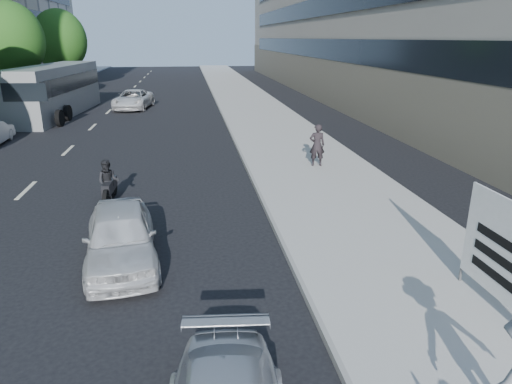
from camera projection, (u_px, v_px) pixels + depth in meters
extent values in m
plane|color=black|center=(235.00, 299.00, 9.27)|extent=(160.00, 160.00, 0.00)
cube|color=#AEAAA3|center=(266.00, 121.00, 28.53)|extent=(5.00, 120.00, 0.15)
cylinder|color=#382616|center=(18.00, 86.00, 35.04)|extent=(0.30, 0.30, 2.97)
ellipsoid|color=#265416|center=(11.00, 40.00, 33.95)|extent=(4.80, 4.80, 5.52)
cylinder|color=#382616|center=(64.00, 75.00, 48.22)|extent=(0.30, 0.30, 2.62)
ellipsoid|color=#265416|center=(60.00, 40.00, 47.10)|extent=(5.40, 5.40, 6.21)
imported|color=black|center=(317.00, 145.00, 18.12)|extent=(0.66, 0.47, 1.69)
cylinder|color=#4C4C4C|center=(467.00, 233.00, 9.35)|extent=(0.06, 0.06, 2.20)
cube|color=black|center=(499.00, 240.00, 8.31)|extent=(0.01, 1.30, 0.18)
cube|color=black|center=(496.00, 257.00, 8.42)|extent=(0.01, 1.30, 0.18)
cube|color=black|center=(493.00, 274.00, 8.53)|extent=(0.01, 1.30, 0.18)
imported|color=silver|center=(121.00, 236.00, 10.60)|extent=(2.10, 4.12, 1.34)
imported|color=silver|center=(133.00, 99.00, 33.87)|extent=(2.93, 5.20, 1.37)
cylinder|color=black|center=(107.00, 200.00, 14.01)|extent=(0.15, 0.65, 0.64)
cylinder|color=black|center=(113.00, 186.00, 15.32)|extent=(0.15, 0.65, 0.64)
cube|color=black|center=(109.00, 186.00, 14.59)|extent=(0.31, 1.21, 0.35)
imported|color=black|center=(108.00, 182.00, 14.45)|extent=(0.72, 0.58, 1.42)
cube|color=gray|center=(55.00, 91.00, 30.80)|extent=(3.55, 12.17, 3.30)
cube|color=black|center=(34.00, 82.00, 30.45)|extent=(1.08, 11.46, 1.00)
cube|color=black|center=(74.00, 82.00, 30.80)|extent=(1.08, 11.46, 1.00)
cube|color=black|center=(24.00, 92.00, 24.98)|extent=(2.40, 0.27, 1.00)
cylinder|color=black|center=(15.00, 119.00, 26.79)|extent=(0.34, 1.02, 1.00)
cylinder|color=black|center=(60.00, 118.00, 27.13)|extent=(0.34, 1.02, 1.00)
cylinder|color=black|center=(26.00, 114.00, 28.66)|extent=(0.34, 1.02, 1.00)
cylinder|color=black|center=(68.00, 113.00, 29.00)|extent=(0.34, 1.02, 1.00)
cylinder|color=black|center=(53.00, 101.00, 34.28)|extent=(0.34, 1.02, 1.00)
cylinder|color=black|center=(87.00, 101.00, 34.62)|extent=(0.34, 1.02, 1.00)
cylinder|color=black|center=(58.00, 99.00, 35.69)|extent=(0.34, 1.02, 1.00)
cylinder|color=black|center=(91.00, 98.00, 36.03)|extent=(0.34, 1.02, 1.00)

